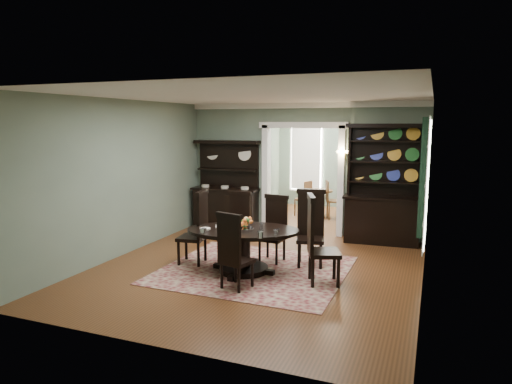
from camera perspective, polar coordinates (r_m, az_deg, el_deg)
room at (r=7.81m, az=0.04°, el=1.46°), size 5.51×6.01×3.01m
parlor at (r=13.05m, az=8.87°, el=3.99°), size 3.51×3.50×3.01m
doorway_trim at (r=10.59m, az=5.89°, el=3.54°), size 2.08×0.25×2.57m
right_window at (r=8.15m, az=20.36°, el=1.39°), size 0.15×1.47×2.12m
wall_sconce at (r=10.21m, az=10.84°, el=4.77°), size 0.27×0.21×0.21m
rug at (r=8.09m, az=-0.23°, el=-9.72°), size 3.14×2.87×0.01m
dining_table at (r=7.86m, az=-1.60°, el=-6.29°), size 2.20×2.20×0.76m
centerpiece at (r=7.67m, az=-1.41°, el=-4.36°), size 1.44×0.92×0.24m
chair_far_left at (r=8.94m, az=-2.22°, el=-3.68°), size 0.48×0.45×1.23m
chair_far_mid at (r=8.51m, az=2.32°, el=-4.31°), size 0.50×0.47×1.23m
chair_far_right at (r=8.31m, az=6.84°, el=-4.16°), size 0.61×0.59×1.37m
chair_end_left at (r=8.32m, az=-7.30°, el=-4.19°), size 0.55×0.57×1.36m
chair_end_right at (r=7.30m, az=7.60°, el=-5.69°), size 0.66×0.67×1.44m
chair_near at (r=7.00m, az=-2.94°, el=-7.22°), size 0.55×0.53×1.22m
sideboard at (r=11.11m, az=-3.73°, el=-0.73°), size 1.64×0.63×2.14m
welsh_dresser at (r=10.07m, az=15.56°, el=-1.01°), size 1.66×0.68×2.54m
parlor_table at (r=12.48m, az=7.68°, el=-0.93°), size 0.82×0.82×0.75m
parlor_chair_left at (r=12.60m, az=6.07°, el=-0.66°), size 0.46×0.45×0.98m
parlor_chair_right at (r=12.31m, az=9.41°, el=-0.82°), size 0.49×0.48×1.03m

